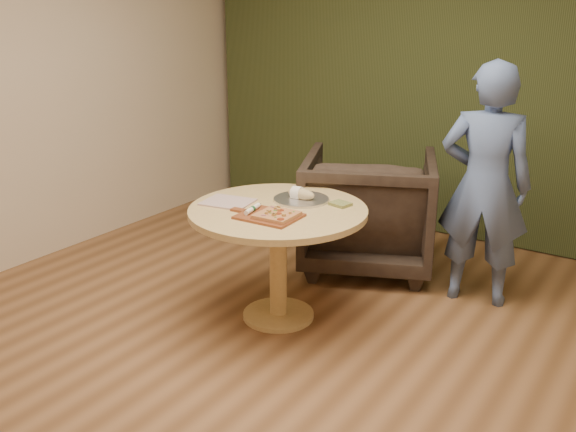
{
  "coord_description": "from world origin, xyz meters",
  "views": [
    {
      "loc": [
        1.82,
        -2.37,
        1.98
      ],
      "look_at": [
        0.07,
        0.25,
        0.91
      ],
      "focal_mm": 40.0,
      "sensor_mm": 36.0,
      "label": 1
    }
  ],
  "objects_px": {
    "pedestal_table": "(278,229)",
    "serving_tray": "(301,199)",
    "pizza_paddle": "(268,216)",
    "person_standing": "(485,186)",
    "flatbread_pizza": "(277,215)",
    "bread_roll": "(300,194)",
    "cutlery_roll": "(252,209)",
    "armchair": "(369,205)"
  },
  "relations": [
    {
      "from": "flatbread_pizza",
      "to": "cutlery_roll",
      "type": "distance_m",
      "value": 0.18
    },
    {
      "from": "pedestal_table",
      "to": "pizza_paddle",
      "type": "bearing_deg",
      "value": -74.58
    },
    {
      "from": "cutlery_roll",
      "to": "armchair",
      "type": "xyz_separation_m",
      "value": [
        0.15,
        1.27,
        -0.29
      ]
    },
    {
      "from": "flatbread_pizza",
      "to": "serving_tray",
      "type": "distance_m",
      "value": 0.4
    },
    {
      "from": "armchair",
      "to": "person_standing",
      "type": "distance_m",
      "value": 0.95
    },
    {
      "from": "pedestal_table",
      "to": "flatbread_pizza",
      "type": "distance_m",
      "value": 0.27
    },
    {
      "from": "serving_tray",
      "to": "bread_roll",
      "type": "bearing_deg",
      "value": -180.0
    },
    {
      "from": "serving_tray",
      "to": "person_standing",
      "type": "height_order",
      "value": "person_standing"
    },
    {
      "from": "pedestal_table",
      "to": "serving_tray",
      "type": "relative_size",
      "value": 3.12
    },
    {
      "from": "pedestal_table",
      "to": "person_standing",
      "type": "bearing_deg",
      "value": 45.29
    },
    {
      "from": "pizza_paddle",
      "to": "person_standing",
      "type": "height_order",
      "value": "person_standing"
    },
    {
      "from": "bread_roll",
      "to": "person_standing",
      "type": "height_order",
      "value": "person_standing"
    },
    {
      "from": "flatbread_pizza",
      "to": "cutlery_roll",
      "type": "height_order",
      "value": "flatbread_pizza"
    },
    {
      "from": "pedestal_table",
      "to": "cutlery_roll",
      "type": "distance_m",
      "value": 0.25
    },
    {
      "from": "pizza_paddle",
      "to": "person_standing",
      "type": "relative_size",
      "value": 0.28
    },
    {
      "from": "pizza_paddle",
      "to": "cutlery_roll",
      "type": "distance_m",
      "value": 0.12
    },
    {
      "from": "cutlery_roll",
      "to": "bread_roll",
      "type": "height_order",
      "value": "bread_roll"
    },
    {
      "from": "flatbread_pizza",
      "to": "serving_tray",
      "type": "xyz_separation_m",
      "value": [
        -0.08,
        0.39,
        -0.02
      ]
    },
    {
      "from": "cutlery_roll",
      "to": "person_standing",
      "type": "height_order",
      "value": "person_standing"
    },
    {
      "from": "pedestal_table",
      "to": "serving_tray",
      "type": "xyz_separation_m",
      "value": [
        0.04,
        0.21,
        0.15
      ]
    },
    {
      "from": "armchair",
      "to": "person_standing",
      "type": "relative_size",
      "value": 0.61
    },
    {
      "from": "pizza_paddle",
      "to": "cutlery_roll",
      "type": "relative_size",
      "value": 2.27
    },
    {
      "from": "flatbread_pizza",
      "to": "person_standing",
      "type": "distance_m",
      "value": 1.44
    },
    {
      "from": "serving_tray",
      "to": "bread_roll",
      "type": "xyz_separation_m",
      "value": [
        -0.01,
        -0.0,
        0.04
      ]
    },
    {
      "from": "pedestal_table",
      "to": "cutlery_roll",
      "type": "height_order",
      "value": "cutlery_roll"
    },
    {
      "from": "serving_tray",
      "to": "pizza_paddle",
      "type": "bearing_deg",
      "value": -88.04
    },
    {
      "from": "pizza_paddle",
      "to": "bread_roll",
      "type": "xyz_separation_m",
      "value": [
        -0.02,
        0.39,
        0.04
      ]
    },
    {
      "from": "bread_roll",
      "to": "armchair",
      "type": "distance_m",
      "value": 0.93
    },
    {
      "from": "flatbread_pizza",
      "to": "bread_roll",
      "type": "xyz_separation_m",
      "value": [
        -0.09,
        0.39,
        0.02
      ]
    },
    {
      "from": "serving_tray",
      "to": "armchair",
      "type": "height_order",
      "value": "armchair"
    },
    {
      "from": "cutlery_roll",
      "to": "serving_tray",
      "type": "xyz_separation_m",
      "value": [
        0.1,
        0.39,
        -0.02
      ]
    },
    {
      "from": "flatbread_pizza",
      "to": "serving_tray",
      "type": "relative_size",
      "value": 0.64
    },
    {
      "from": "serving_tray",
      "to": "cutlery_roll",
      "type": "bearing_deg",
      "value": -104.67
    },
    {
      "from": "cutlery_roll",
      "to": "bread_roll",
      "type": "bearing_deg",
      "value": 65.93
    },
    {
      "from": "person_standing",
      "to": "pizza_paddle",
      "type": "bearing_deg",
      "value": 38.76
    },
    {
      "from": "pizza_paddle",
      "to": "pedestal_table",
      "type": "bearing_deg",
      "value": 103.39
    },
    {
      "from": "pedestal_table",
      "to": "armchair",
      "type": "xyz_separation_m",
      "value": [
        0.08,
        1.09,
        -0.12
      ]
    },
    {
      "from": "flatbread_pizza",
      "to": "serving_tray",
      "type": "height_order",
      "value": "flatbread_pizza"
    },
    {
      "from": "serving_tray",
      "to": "person_standing",
      "type": "bearing_deg",
      "value": 39.47
    },
    {
      "from": "bread_roll",
      "to": "pedestal_table",
      "type": "bearing_deg",
      "value": -97.33
    },
    {
      "from": "pedestal_table",
      "to": "pizza_paddle",
      "type": "relative_size",
      "value": 2.47
    },
    {
      "from": "flatbread_pizza",
      "to": "person_standing",
      "type": "relative_size",
      "value": 0.14
    }
  ]
}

